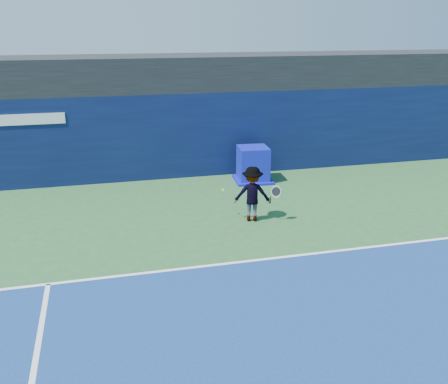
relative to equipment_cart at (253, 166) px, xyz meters
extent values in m
plane|color=#285A2B|center=(-1.45, -9.05, -0.56)|extent=(80.00, 80.00, 0.00)
cube|color=white|center=(-1.45, -6.05, -0.55)|extent=(24.00, 0.10, 0.01)
cube|color=black|center=(-1.45, 2.45, 3.04)|extent=(36.00, 3.00, 1.20)
cube|color=#0B153C|center=(-1.45, 1.45, 0.94)|extent=(36.00, 1.00, 3.00)
cube|color=#0C12AA|center=(0.00, 0.00, 0.05)|extent=(1.10, 1.10, 1.22)
cube|color=#0F0CB1|center=(0.00, 0.00, -0.52)|extent=(1.37, 1.37, 0.08)
imported|color=white|center=(-1.14, -3.58, 0.23)|extent=(1.13, 0.84, 1.56)
cylinder|color=black|center=(-0.69, -3.83, 0.09)|extent=(0.07, 0.14, 0.25)
torus|color=silver|center=(-0.55, -3.88, 0.34)|extent=(0.29, 0.16, 0.28)
cylinder|color=black|center=(-0.55, -3.88, 0.34)|extent=(0.24, 0.12, 0.24)
sphere|color=#EBFB1B|center=(-1.88, -3.17, 0.27)|extent=(0.07, 0.07, 0.07)
camera|label=1|loc=(-5.12, -16.12, 4.71)|focal=40.00mm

